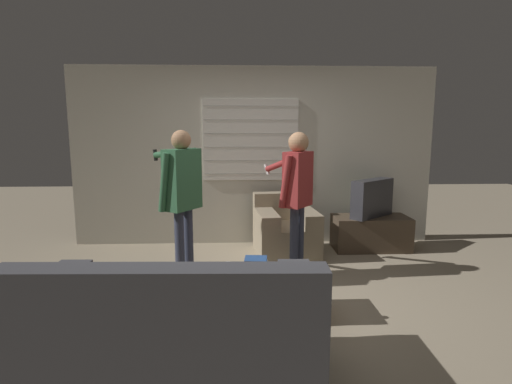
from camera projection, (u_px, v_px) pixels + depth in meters
The scene contains 12 objects.
ground_plane at pixel (262, 299), 3.98m from camera, with size 16.00×16.00×0.00m, color gray.
wall_back at pixel (254, 156), 5.77m from camera, with size 5.20×0.08×2.55m.
couch_blue at pixel (174, 335), 2.63m from camera, with size 1.93×0.97×0.91m.
armchair_beige at pixel (285, 230), 5.37m from camera, with size 0.86×0.94×0.80m.
coffee_table at pixel (265, 277), 3.58m from camera, with size 1.02×0.53×0.41m.
tv_stand at pixel (371, 233), 5.59m from camera, with size 1.04×0.51×0.47m.
tv at pixel (372, 198), 5.52m from camera, with size 0.70×0.62×0.52m.
person_left_standing at pixel (182, 189), 4.17m from camera, with size 0.60×0.78×1.67m.
person_right_standing at pixel (297, 186), 4.47m from camera, with size 0.54×0.73×1.64m.
book_stack at pixel (255, 266), 3.51m from camera, with size 0.24×0.19×0.15m.
soda_can at pixel (308, 271), 3.44m from camera, with size 0.07×0.07×0.13m.
spare_remote at pixel (228, 265), 3.74m from camera, with size 0.05×0.13×0.02m.
Camera 1 is at (-0.22, -3.75, 1.69)m, focal length 28.00 mm.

